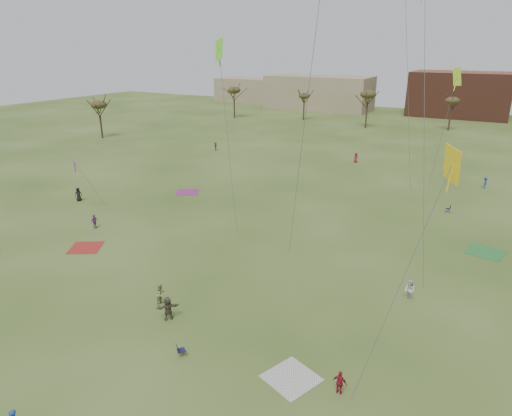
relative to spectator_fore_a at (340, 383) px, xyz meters
The scene contains 21 objects.
ground 11.94m from the spectator_fore_a, behind, with size 260.00×260.00×0.00m, color #324E18.
spectator_fore_a is the anchor object (origin of this frame).
spectator_fore_b 15.27m from the spectator_fore_a, behind, with size 0.83×0.65×1.71m, color #979560.
spectator_fore_c 13.34m from the spectator_fore_a, behind, with size 1.65×0.53×1.78m, color brown.
flyer_mid_a 43.54m from the spectator_fore_a, 158.13° to the left, with size 0.85×0.55×1.73m, color black.
spectator_mid_d 33.29m from the spectator_fore_a, 161.15° to the left, with size 0.92×0.38×1.57m, color #7D3786.
spectator_mid_e 12.30m from the spectator_fore_a, 83.53° to the left, with size 0.84×0.65×1.72m, color silver.
flyer_far_a 64.79m from the spectator_fore_a, 130.19° to the left, with size 1.40×0.44×1.50m, color #267339.
flyer_far_b 55.38m from the spectator_fore_a, 106.37° to the left, with size 0.81×0.53×1.66m, color maroon.
flyer_far_c 47.71m from the spectator_fore_a, 84.53° to the left, with size 1.03×0.59×1.60m, color #21379B.
blanket_red 29.14m from the spectator_fore_a, 166.71° to the left, with size 2.92×2.92×0.03m, color #AA2822.
blanket_cream 3.01m from the spectator_fore_a, behind, with size 2.80×2.80×0.03m, color beige.
blanket_plum 39.98m from the spectator_fore_a, 139.71° to the left, with size 2.93×2.93×0.03m, color #912C73.
blanket_olive 25.43m from the spectator_fore_a, 76.14° to the left, with size 3.10×3.10×0.03m, color #2D7E36.
camp_chair_center 10.10m from the spectator_fore_a, 169.96° to the right, with size 0.73×0.74×0.87m.
camp_chair_right 34.80m from the spectator_fore_a, 87.69° to the left, with size 0.62×0.58×0.87m.
kites_aloft 33.45m from the spectator_fore_a, 106.59° to the left, with size 58.79×41.76×27.81m.
tree_line 80.35m from the spectator_fore_a, 100.61° to the left, with size 117.44×49.32×8.91m.
building_tan 123.91m from the spectator_fore_a, 112.26° to the left, with size 32.00×14.00×10.00m, color #937F60.
building_brick 119.93m from the spectator_fore_a, 93.30° to the left, with size 26.00×16.00×12.00m, color brown.
building_tan_west 143.92m from the spectator_fore_a, 122.31° to the left, with size 20.00×12.00×8.00m, color #937F60.
Camera 1 is at (17.72, -19.81, 18.68)m, focal length 31.48 mm.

